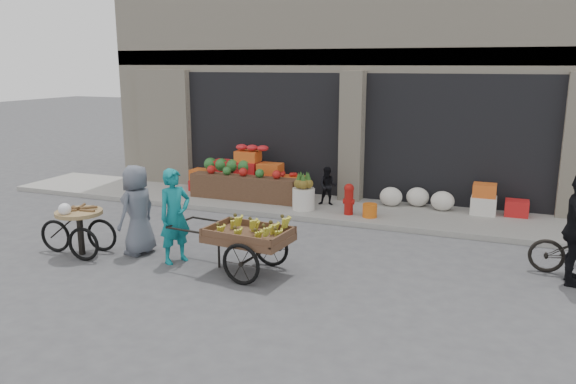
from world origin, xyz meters
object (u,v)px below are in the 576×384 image
at_px(pineapple_bin, 304,199).
at_px(banana_cart, 246,233).
at_px(seated_person, 328,186).
at_px(vendor_woman, 175,216).
at_px(fire_hydrant, 349,198).
at_px(orange_bucket, 370,211).
at_px(tricycle_cart, 80,225).
at_px(vendor_grey, 137,210).

relative_size(pineapple_bin, banana_cart, 0.22).
relative_size(seated_person, vendor_woman, 0.55).
xyz_separation_m(pineapple_bin, banana_cart, (0.39, -3.89, 0.34)).
bearing_deg(banana_cart, fire_hydrant, 85.44).
bearing_deg(vendor_woman, orange_bucket, -9.15).
bearing_deg(vendor_woman, banana_cart, -66.12).
relative_size(tricycle_cart, vendor_grey, 0.87).
height_order(pineapple_bin, vendor_woman, vendor_woman).
bearing_deg(seated_person, vendor_grey, -128.00).
bearing_deg(vendor_grey, fire_hydrant, 147.88).
bearing_deg(seated_person, tricycle_cart, -134.24).
bearing_deg(pineapple_bin, tricycle_cart, -124.32).
bearing_deg(fire_hydrant, pineapple_bin, 177.40).
relative_size(orange_bucket, banana_cart, 0.13).
xyz_separation_m(orange_bucket, seated_person, (-1.20, 0.70, 0.31)).
bearing_deg(seated_person, banana_cart, -100.08).
distance_m(seated_person, vendor_grey, 4.89).
relative_size(seated_person, tricycle_cart, 0.64).
distance_m(pineapple_bin, vendor_woman, 4.01).
height_order(pineapple_bin, seated_person, seated_person).
distance_m(banana_cart, tricycle_cart, 3.26).
relative_size(banana_cart, tricycle_cart, 1.66).
relative_size(fire_hydrant, vendor_woman, 0.42).
height_order(vendor_woman, vendor_grey, vendor_woman).
distance_m(fire_hydrant, orange_bucket, 0.55).
distance_m(fire_hydrant, vendor_grey, 4.74).
xyz_separation_m(vendor_woman, vendor_grey, (-0.89, 0.14, -0.01)).
height_order(banana_cart, tricycle_cart, banana_cart).
xyz_separation_m(fire_hydrant, vendor_grey, (-2.99, -3.66, 0.33)).
bearing_deg(fire_hydrant, vendor_woman, -118.91).
xyz_separation_m(pineapple_bin, orange_bucket, (1.60, -0.10, -0.10)).
relative_size(fire_hydrant, banana_cart, 0.30).
relative_size(orange_bucket, vendor_woman, 0.19).
xyz_separation_m(vendor_woman, tricycle_cart, (-1.85, -0.32, -0.28)).
bearing_deg(pineapple_bin, orange_bucket, -3.58).
bearing_deg(tricycle_cart, orange_bucket, 36.60).
bearing_deg(pineapple_bin, fire_hydrant, -2.60).
bearing_deg(orange_bucket, seated_person, 149.74).
distance_m(fire_hydrant, seated_person, 0.96).
distance_m(pineapple_bin, orange_bucket, 1.61).
height_order(orange_bucket, tricycle_cart, tricycle_cart).
relative_size(orange_bucket, tricycle_cart, 0.22).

